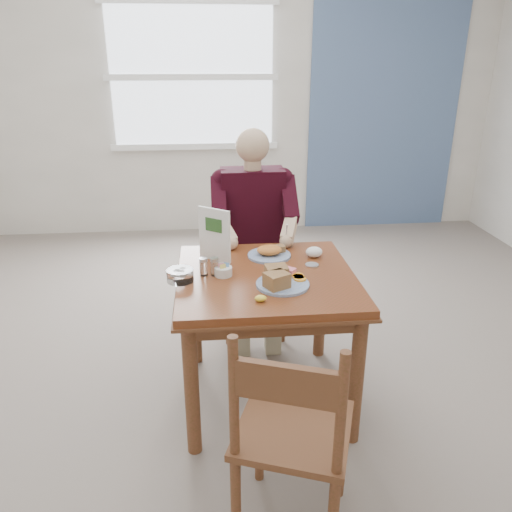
{
  "coord_description": "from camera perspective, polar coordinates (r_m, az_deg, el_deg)",
  "views": [
    {
      "loc": [
        -0.28,
        -2.32,
        1.78
      ],
      "look_at": [
        -0.05,
        0.0,
        0.85
      ],
      "focal_mm": 35.0,
      "sensor_mm": 36.0,
      "label": 1
    }
  ],
  "objects": [
    {
      "name": "lemon_wedge",
      "position": [
        2.27,
        0.53,
        -4.86
      ],
      "size": [
        0.06,
        0.05,
        0.03
      ],
      "primitive_type": "ellipsoid",
      "rotation": [
        0.0,
        0.0,
        -0.22
      ],
      "color": "yellow",
      "rests_on": "table"
    },
    {
      "name": "shakers",
      "position": [
        2.53,
        -5.38,
        -1.21
      ],
      "size": [
        0.1,
        0.05,
        0.09
      ],
      "color": "white",
      "rests_on": "table"
    },
    {
      "name": "creamer",
      "position": [
        2.49,
        -8.67,
        -2.18
      ],
      "size": [
        0.17,
        0.17,
        0.06
      ],
      "color": "white",
      "rests_on": "table"
    },
    {
      "name": "menu",
      "position": [
        2.69,
        -4.77,
        2.48
      ],
      "size": [
        0.17,
        0.13,
        0.29
      ],
      "color": "white",
      "rests_on": "table"
    },
    {
      "name": "diner",
      "position": [
        3.19,
        -0.29,
        4.04
      ],
      "size": [
        0.53,
        0.56,
        1.39
      ],
      "color": "#9C9275",
      "rests_on": "chair_far"
    },
    {
      "name": "accent_panel",
      "position": [
        5.64,
        14.57,
        17.21
      ],
      "size": [
        1.6,
        0.02,
        2.8
      ],
      "primitive_type": "cube",
      "color": "#4C648D",
      "rests_on": "ground"
    },
    {
      "name": "metal_dish",
      "position": [
        2.67,
        6.41,
        -1.03
      ],
      "size": [
        0.07,
        0.07,
        0.01
      ],
      "primitive_type": "cylinder",
      "rotation": [
        0.0,
        0.0,
        -0.03
      ],
      "color": "silver",
      "rests_on": "table"
    },
    {
      "name": "table",
      "position": [
        2.6,
        1.16,
        -4.32
      ],
      "size": [
        0.92,
        0.92,
        0.75
      ],
      "color": "maroon",
      "rests_on": "ground"
    },
    {
      "name": "wall_back",
      "position": [
        5.34,
        -2.7,
        17.63
      ],
      "size": [
        5.5,
        0.0,
        5.5
      ],
      "primitive_type": "plane",
      "rotation": [
        1.57,
        0.0,
        0.0
      ],
      "color": "silver",
      "rests_on": "ground"
    },
    {
      "name": "floor",
      "position": [
        2.94,
        1.07,
        -15.58
      ],
      "size": [
        6.0,
        6.0,
        0.0
      ],
      "primitive_type": "plane",
      "color": "slate",
      "rests_on": "ground"
    },
    {
      "name": "chair_far",
      "position": [
        3.39,
        -0.42,
        -0.86
      ],
      "size": [
        0.42,
        0.42,
        0.95
      ],
      "color": "brown",
      "rests_on": "ground"
    },
    {
      "name": "caddy",
      "position": [
        2.53,
        -3.76,
        -1.74
      ],
      "size": [
        0.1,
        0.1,
        0.07
      ],
      "color": "white",
      "rests_on": "table"
    },
    {
      "name": "chair_near",
      "position": [
        1.97,
        4.09,
        -19.73
      ],
      "size": [
        0.54,
        0.54,
        0.95
      ],
      "color": "brown",
      "rests_on": "ground"
    },
    {
      "name": "window",
      "position": [
        5.29,
        -7.31,
        19.62
      ],
      "size": [
        1.72,
        0.04,
        1.42
      ],
      "color": "white",
      "rests_on": "wall_back"
    },
    {
      "name": "near_plate",
      "position": [
        2.42,
        2.77,
        -2.69
      ],
      "size": [
        0.33,
        0.33,
        0.09
      ],
      "color": "white",
      "rests_on": "table"
    },
    {
      "name": "far_plate",
      "position": [
        2.77,
        1.61,
        0.44
      ],
      "size": [
        0.3,
        0.3,
        0.06
      ],
      "color": "white",
      "rests_on": "table"
    },
    {
      "name": "napkin",
      "position": [
        2.78,
        6.66,
        0.46
      ],
      "size": [
        0.11,
        0.09,
        0.06
      ],
      "primitive_type": "ellipsoid",
      "rotation": [
        0.0,
        0.0,
        -0.22
      ],
      "color": "white",
      "rests_on": "table"
    }
  ]
}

